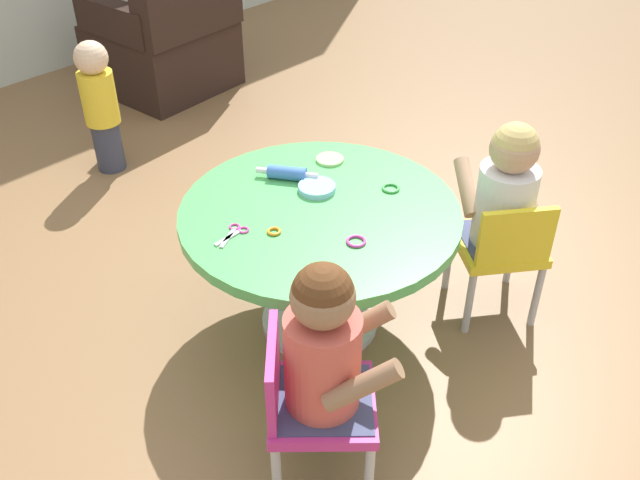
{
  "coord_description": "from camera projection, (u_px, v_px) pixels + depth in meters",
  "views": [
    {
      "loc": [
        -1.47,
        -1.37,
        1.86
      ],
      "look_at": [
        0.0,
        0.0,
        0.39
      ],
      "focal_mm": 39.87,
      "sensor_mm": 36.0,
      "label": 1
    }
  ],
  "objects": [
    {
      "name": "cookie_cutter_1",
      "position": [
        391.0,
        188.0,
        2.52
      ],
      "size": [
        0.06,
        0.06,
        0.01
      ],
      "primitive_type": "torus",
      "color": "#4CB259",
      "rests_on": "craft_table"
    },
    {
      "name": "cookie_cutter_0",
      "position": [
        274.0,
        231.0,
        2.3
      ],
      "size": [
        0.05,
        0.05,
        0.01
      ],
      "primitive_type": "torus",
      "color": "orange",
      "rests_on": "craft_table"
    },
    {
      "name": "armchair_dark",
      "position": [
        166.0,
        40.0,
        4.28
      ],
      "size": [
        0.76,
        0.77,
        0.85
      ],
      "color": "black",
      "rests_on": "ground"
    },
    {
      "name": "child_chair_left",
      "position": [
        310.0,
        402.0,
        2.01
      ],
      "size": [
        0.42,
        0.42,
        0.54
      ],
      "color": "#B7B7BC",
      "rests_on": "ground"
    },
    {
      "name": "rolling_pin",
      "position": [
        287.0,
        173.0,
        2.56
      ],
      "size": [
        0.14,
        0.21,
        0.05
      ],
      "color": "#3F72CC",
      "rests_on": "craft_table"
    },
    {
      "name": "playdough_blob_1",
      "position": [
        317.0,
        188.0,
        2.51
      ],
      "size": [
        0.13,
        0.13,
        0.02
      ],
      "primitive_type": "cylinder",
      "color": "#8CCCF2",
      "rests_on": "craft_table"
    },
    {
      "name": "ground_plane",
      "position": [
        320.0,
        322.0,
        2.72
      ],
      "size": [
        10.0,
        10.0,
        0.0
      ],
      "primitive_type": "plane",
      "color": "olive"
    },
    {
      "name": "playdough_blob_0",
      "position": [
        330.0,
        159.0,
        2.68
      ],
      "size": [
        0.11,
        0.11,
        0.01
      ],
      "primitive_type": "cylinder",
      "color": "#B2E58C",
      "rests_on": "craft_table"
    },
    {
      "name": "seated_child_left",
      "position": [
        325.0,
        344.0,
        1.87
      ],
      "size": [
        0.43,
        0.44,
        0.51
      ],
      "color": "#3F4772",
      "rests_on": "ground"
    },
    {
      "name": "craft_table",
      "position": [
        320.0,
        236.0,
        2.48
      ],
      "size": [
        0.97,
        0.97,
        0.52
      ],
      "color": "silver",
      "rests_on": "ground"
    },
    {
      "name": "child_chair_right",
      "position": [
        501.0,
        248.0,
        2.59
      ],
      "size": [
        0.42,
        0.42,
        0.54
      ],
      "color": "#B7B7BC",
      "rests_on": "ground"
    },
    {
      "name": "seated_child_right",
      "position": [
        506.0,
        190.0,
        2.49
      ],
      "size": [
        0.43,
        0.44,
        0.51
      ],
      "color": "#3F4772",
      "rests_on": "ground"
    },
    {
      "name": "craft_scissors",
      "position": [
        234.0,
        233.0,
        2.3
      ],
      "size": [
        0.14,
        0.08,
        0.01
      ],
      "color": "silver",
      "rests_on": "craft_table"
    },
    {
      "name": "cookie_cutter_2",
      "position": [
        356.0,
        241.0,
        2.26
      ],
      "size": [
        0.07,
        0.07,
        0.01
      ],
      "primitive_type": "torus",
      "color": "#D83FA5",
      "rests_on": "craft_table"
    },
    {
      "name": "toddler_standing",
      "position": [
        100.0,
        103.0,
        3.45
      ],
      "size": [
        0.17,
        0.17,
        0.67
      ],
      "color": "#33384C",
      "rests_on": "ground"
    }
  ]
}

